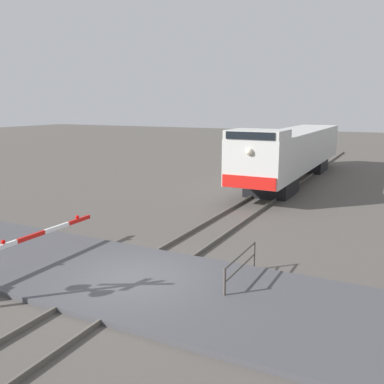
{
  "coord_description": "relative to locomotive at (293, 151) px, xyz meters",
  "views": [
    {
      "loc": [
        6.98,
        -9.86,
        5.24
      ],
      "look_at": [
        -1.06,
        5.95,
        1.58
      ],
      "focal_mm": 39.59,
      "sensor_mm": 36.0,
      "label": 1
    }
  ],
  "objects": [
    {
      "name": "ground_plane",
      "position": [
        0.0,
        -19.34,
        -2.13
      ],
      "size": [
        160.0,
        160.0,
        0.0
      ],
      "primitive_type": "plane",
      "color": "#514C47"
    },
    {
      "name": "rail_track_right",
      "position": [
        0.72,
        -19.34,
        -2.05
      ],
      "size": [
        0.08,
        80.0,
        0.15
      ],
      "primitive_type": "cube",
      "color": "#59544C",
      "rests_on": "ground_plane"
    },
    {
      "name": "locomotive",
      "position": [
        0.0,
        0.0,
        0.0
      ],
      "size": [
        3.0,
        18.86,
        3.98
      ],
      "color": "black",
      "rests_on": "ground_plane"
    },
    {
      "name": "road_surface",
      "position": [
        0.0,
        -19.34,
        -2.05
      ],
      "size": [
        36.0,
        4.99,
        0.15
      ],
      "primitive_type": "cube",
      "color": "#47474C",
      "rests_on": "ground_plane"
    },
    {
      "name": "rail_track_left",
      "position": [
        -0.72,
        -19.34,
        -2.05
      ],
      "size": [
        0.08,
        80.0,
        0.15
      ],
      "primitive_type": "cube",
      "color": "#59544C",
      "rests_on": "ground_plane"
    },
    {
      "name": "guard_railing",
      "position": [
        2.91,
        -18.01,
        -1.51
      ],
      "size": [
        0.08,
        2.53,
        0.95
      ],
      "color": "#4C4742",
      "rests_on": "ground_plane"
    }
  ]
}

